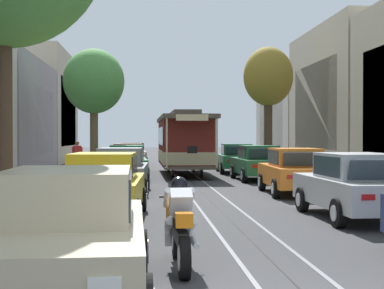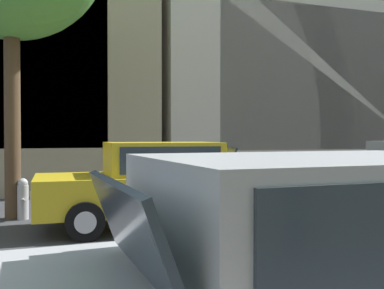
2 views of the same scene
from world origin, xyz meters
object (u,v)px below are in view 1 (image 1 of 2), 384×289
object	(u,v)px
parked_car_silver_second_right	(355,186)
fire_hydrant	(15,216)
parked_car_grey_mid_left	(121,170)
motorcycle_with_rider	(180,225)
cable_car_trolley	(184,143)
parked_car_yellow_second_left	(103,186)
pedestrian_on_left_pavement	(77,156)
parked_car_green_fourth_left	(126,162)
street_tree_kerb_left_second	(94,82)
parked_car_beige_near_left	(68,235)
street_tree_kerb_right_second	(268,79)
parked_car_green_fourth_right	(258,163)
parked_car_brown_fifth_left	(128,158)
parked_car_grey_sixth_left	(132,154)
parked_car_orange_mid_right	(294,171)
parked_car_green_fifth_right	(236,158)

from	to	relation	value
parked_car_silver_second_right	fire_hydrant	bearing A→B (deg)	-165.57
parked_car_grey_mid_left	motorcycle_with_rider	world-z (taller)	parked_car_grey_mid_left
cable_car_trolley	parked_car_yellow_second_left	bearing A→B (deg)	-100.58
parked_car_grey_mid_left	pedestrian_on_left_pavement	distance (m)	10.12
parked_car_green_fourth_left	cable_car_trolley	world-z (taller)	cable_car_trolley
cable_car_trolley	street_tree_kerb_left_second	bearing A→B (deg)	-170.07
parked_car_beige_near_left	street_tree_kerb_right_second	distance (m)	24.38
cable_car_trolley	parked_car_green_fourth_right	bearing A→B (deg)	-55.94
parked_car_green_fourth_left	parked_car_brown_fifth_left	xyz separation A→B (m)	(-0.10, 5.68, 0.00)
parked_car_grey_sixth_left	pedestrian_on_left_pavement	xyz separation A→B (m)	(-2.63, -8.81, 0.19)
parked_car_green_fourth_left	parked_car_brown_fifth_left	size ratio (longest dim) A/B	1.01
pedestrian_on_left_pavement	parked_car_grey_sixth_left	bearing A→B (deg)	73.37
parked_car_green_fourth_left	parked_car_grey_sixth_left	bearing A→B (deg)	90.09
parked_car_silver_second_right	parked_car_green_fourth_right	world-z (taller)	same
parked_car_orange_mid_right	parked_car_grey_sixth_left	bearing A→B (deg)	107.05
parked_car_yellow_second_left	fire_hydrant	bearing A→B (deg)	-122.59
parked_car_grey_mid_left	pedestrian_on_left_pavement	bearing A→B (deg)	105.21
parked_car_grey_mid_left	parked_car_grey_sixth_left	world-z (taller)	same
parked_car_silver_second_right	parked_car_orange_mid_right	bearing A→B (deg)	89.37
parked_car_beige_near_left	fire_hydrant	bearing A→B (deg)	110.02
parked_car_green_fourth_right	parked_car_beige_near_left	bearing A→B (deg)	-107.93
parked_car_grey_sixth_left	street_tree_kerb_left_second	world-z (taller)	street_tree_kerb_left_second
motorcycle_with_rider	fire_hydrant	world-z (taller)	motorcycle_with_rider
parked_car_grey_mid_left	street_tree_kerb_right_second	bearing A→B (deg)	52.81
parked_car_grey_mid_left	parked_car_green_fourth_left	bearing A→B (deg)	90.05
cable_car_trolley	motorcycle_with_rider	world-z (taller)	cable_car_trolley
parked_car_silver_second_right	fire_hydrant	world-z (taller)	parked_car_silver_second_right
parked_car_grey_mid_left	pedestrian_on_left_pavement	size ratio (longest dim) A/B	2.53
parked_car_orange_mid_right	fire_hydrant	bearing A→B (deg)	-134.38
parked_car_grey_sixth_left	parked_car_green_fourth_right	size ratio (longest dim) A/B	1.00
parked_car_yellow_second_left	parked_car_orange_mid_right	world-z (taller)	same
cable_car_trolley	parked_car_green_fifth_right	bearing A→B (deg)	18.00
parked_car_green_fourth_left	parked_car_orange_mid_right	world-z (taller)	same
street_tree_kerb_left_second	parked_car_green_fourth_right	bearing A→B (deg)	-25.83
parked_car_orange_mid_right	street_tree_kerb_right_second	xyz separation A→B (m)	(1.40, 10.61, 4.25)
parked_car_grey_sixth_left	parked_car_silver_second_right	world-z (taller)	same
parked_car_green_fourth_left	street_tree_kerb_right_second	distance (m)	9.24
parked_car_grey_mid_left	fire_hydrant	bearing A→B (deg)	-100.86
parked_car_beige_near_left	fire_hydrant	world-z (taller)	parked_car_beige_near_left
parked_car_grey_mid_left	street_tree_kerb_left_second	distance (m)	9.97
parked_car_silver_second_right	fire_hydrant	distance (m)	7.81
street_tree_kerb_right_second	parked_car_orange_mid_right	bearing A→B (deg)	-97.51
parked_car_yellow_second_left	street_tree_kerb_right_second	world-z (taller)	street_tree_kerb_right_second
parked_car_green_fourth_right	pedestrian_on_left_pavement	bearing A→B (deg)	152.54
parked_car_brown_fifth_left	parked_car_green_fourth_right	bearing A→B (deg)	-46.89
parked_car_yellow_second_left	parked_car_grey_mid_left	distance (m)	6.32
parked_car_green_fourth_left	parked_car_grey_sixth_left	size ratio (longest dim) A/B	1.00
cable_car_trolley	fire_hydrant	xyz separation A→B (m)	(-4.55, -18.52, -1.24)
parked_car_green_fifth_right	motorcycle_with_rider	size ratio (longest dim) A/B	2.22
parked_car_green_fourth_left	street_tree_kerb_left_second	size ratio (longest dim) A/B	0.69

